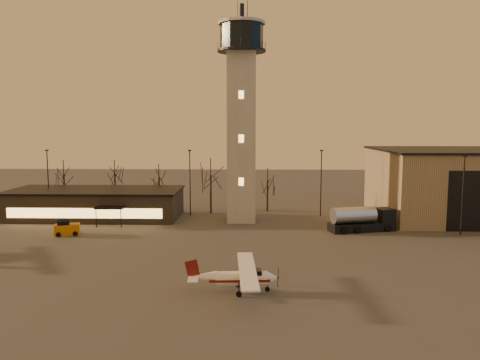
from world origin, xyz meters
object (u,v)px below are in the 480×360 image
object	(u,v)px
control_tower	(242,108)
terminal	(96,203)
cessna_front	(243,281)
fuel_truck	(362,221)
service_cart	(67,229)

from	to	relation	value
control_tower	terminal	bearing A→B (deg)	174.85
cessna_front	fuel_truck	world-z (taller)	fuel_truck
terminal	fuel_truck	xyz separation A→B (m)	(37.96, -7.99, -0.88)
terminal	cessna_front	size ratio (longest dim) A/B	2.46
terminal	cessna_front	world-z (taller)	terminal
control_tower	terminal	world-z (taller)	control_tower
fuel_truck	cessna_front	bearing A→B (deg)	-137.78
terminal	service_cart	distance (m)	11.46
cessna_front	control_tower	bearing A→B (deg)	88.19
cessna_front	terminal	bearing A→B (deg)	122.81
control_tower	service_cart	world-z (taller)	control_tower
service_cart	fuel_truck	bearing A→B (deg)	-11.87
fuel_truck	service_cart	world-z (taller)	fuel_truck
control_tower	terminal	xyz separation A→B (m)	(-21.99, 1.98, -14.17)
service_cart	terminal	bearing A→B (deg)	73.31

